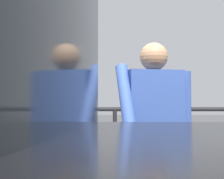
% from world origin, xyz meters
% --- Properties ---
extents(parking_meter, '(0.18, 0.19, 1.43)m').
position_xyz_m(parking_meter, '(-0.07, 0.26, 1.17)').
color(parking_meter, slate).
rests_on(parking_meter, sidewalk_curb).
extents(pedestrian_at_meter, '(0.59, 0.53, 1.60)m').
position_xyz_m(pedestrian_at_meter, '(0.44, 0.31, 1.02)').
color(pedestrian_at_meter, '#1E233F').
rests_on(pedestrian_at_meter, sidewalk_curb).
extents(background_railing, '(24.06, 0.06, 1.12)m').
position_xyz_m(background_railing, '(0.00, 2.85, 0.92)').
color(background_railing, black).
rests_on(background_railing, sidewalk_curb).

